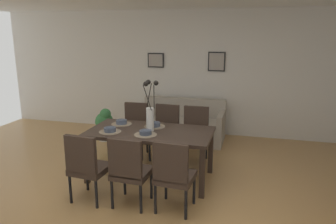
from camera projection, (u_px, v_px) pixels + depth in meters
ground_plane at (152, 205)px, 4.13m from camera, size 9.00×9.00×0.00m
back_wall_panel at (198, 73)px, 6.86m from camera, size 9.00×0.10×2.60m
dining_table at (150, 136)px, 4.75m from camera, size 1.80×0.94×0.74m
dining_chair_near_left at (87, 165)px, 4.09m from camera, size 0.47×0.47×0.92m
dining_chair_near_right at (135, 127)px, 5.73m from camera, size 0.47×0.47×0.92m
dining_chair_far_left at (129, 169)px, 3.97m from camera, size 0.45×0.45×0.92m
dining_chair_far_right at (165, 129)px, 5.60m from camera, size 0.47×0.47×0.92m
dining_chair_mid_left at (173, 173)px, 3.85m from camera, size 0.47×0.47×0.92m
dining_chair_mid_right at (195, 132)px, 5.45m from camera, size 0.45×0.45×0.92m
centerpiece_vase at (150, 112)px, 4.67m from camera, size 0.21×0.23×0.73m
placemat_near_left at (110, 132)px, 4.67m from camera, size 0.32×0.32×0.01m
bowl_near_left at (110, 129)px, 4.66m from camera, size 0.17×0.17×0.07m
placemat_near_right at (122, 124)px, 5.07m from camera, size 0.32×0.32×0.01m
bowl_near_right at (122, 122)px, 5.06m from camera, size 0.17×0.17×0.07m
placemat_far_left at (146, 135)px, 4.53m from camera, size 0.32×0.32×0.01m
bowl_far_left at (146, 132)px, 4.52m from camera, size 0.17×0.17×0.07m
placemat_far_right at (155, 126)px, 4.93m from camera, size 0.32×0.32×0.01m
bowl_far_right at (155, 124)px, 4.92m from camera, size 0.17×0.17×0.07m
sofa at (181, 126)px, 6.61m from camera, size 1.72×0.84×0.80m
framed_picture_left at (156, 60)px, 6.97m from camera, size 0.36×0.03×0.31m
framed_picture_center at (217, 62)px, 6.64m from camera, size 0.35×0.03×0.40m
potted_plant at (105, 123)px, 6.50m from camera, size 0.36×0.36×0.67m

